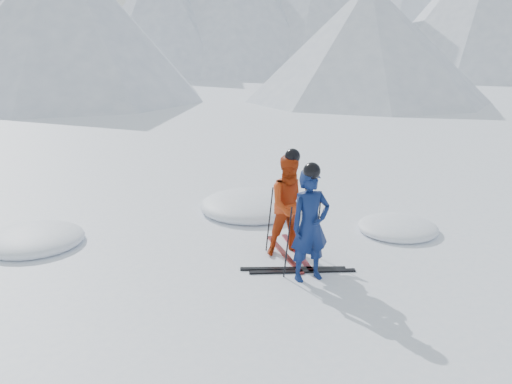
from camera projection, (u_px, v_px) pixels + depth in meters
name	position (u px, v px, depth m)	size (l,w,h in m)	color
ground	(353.00, 251.00, 9.47)	(160.00, 160.00, 0.00)	white
skier_blue	(310.00, 226.00, 8.17)	(0.63, 0.42, 1.74)	#0D1D4E
skier_red	(292.00, 206.00, 9.11)	(0.85, 0.66, 1.74)	#BB370E
pole_blue_left	(288.00, 243.00, 8.29)	(0.02, 0.02, 1.16)	black
pole_blue_right	(317.00, 236.00, 8.55)	(0.02, 0.02, 1.16)	black
pole_red_left	(269.00, 219.00, 9.32)	(0.02, 0.02, 1.16)	black
pole_red_right	(304.00, 217.00, 9.42)	(0.02, 0.02, 1.16)	black
ski_worn_left	(284.00, 254.00, 9.31)	(0.09, 1.70, 0.03)	black
ski_worn_right	(297.00, 252.00, 9.39)	(0.09, 1.70, 0.03)	black
ski_loose_a	(293.00, 269.00, 8.72)	(0.09, 1.70, 0.03)	black
ski_loose_b	(302.00, 271.00, 8.62)	(0.09, 1.70, 0.03)	black
snow_lumps	(222.00, 222.00, 10.94)	(8.23, 4.06, 0.49)	white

